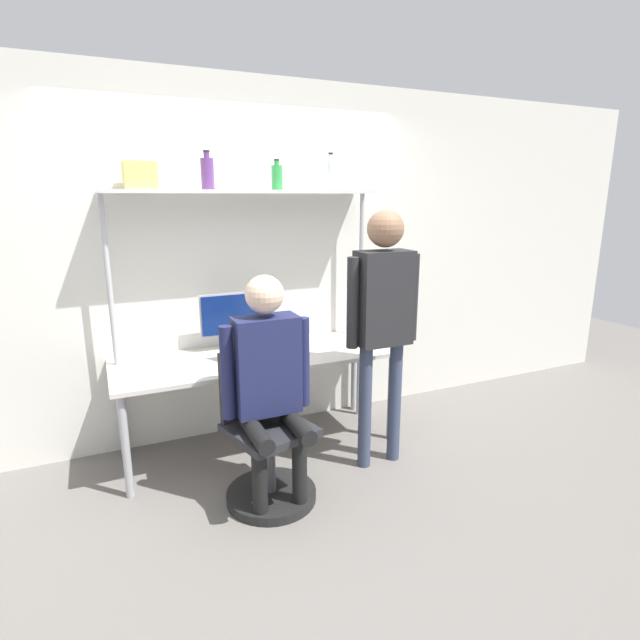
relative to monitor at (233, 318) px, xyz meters
name	(u,v)px	position (x,y,z in m)	size (l,w,h in m)	color
ground_plane	(278,469)	(0.12, -0.59, -0.97)	(12.00, 12.00, 0.00)	slate
wall_back	(240,263)	(0.12, 0.18, 0.38)	(8.00, 0.06, 2.70)	silver
desk	(258,363)	(0.12, -0.21, -0.31)	(2.04, 0.72, 0.72)	beige
shelf_unit	(246,224)	(0.12, -0.02, 0.69)	(1.94, 0.32, 1.89)	silver
monitor	(233,318)	(0.00, 0.00, 0.00)	(0.49, 0.19, 0.43)	#B7B7BC
laptop	(247,352)	(0.01, -0.30, -0.18)	(0.33, 0.24, 0.24)	#BCBCC1
cell_phone	(282,358)	(0.25, -0.37, -0.24)	(0.07, 0.15, 0.01)	black
office_chair	(267,454)	(-0.04, -0.87, -0.67)	(0.56, 0.56, 0.95)	black
person_seated	(269,373)	(-0.03, -0.91, -0.12)	(0.55, 0.47, 1.42)	black
person_standing	(383,307)	(0.82, -0.79, 0.17)	(0.54, 0.24, 1.77)	#38425B
bottle_clear	(331,174)	(0.79, -0.02, 1.04)	(0.07, 0.07, 0.27)	silver
bottle_purple	(207,173)	(-0.14, -0.02, 1.04)	(0.09, 0.09, 0.26)	#593372
bottle_green	(277,177)	(0.36, -0.02, 1.02)	(0.08, 0.08, 0.21)	#2D8C3F
storage_box	(140,176)	(-0.58, -0.02, 1.01)	(0.20, 0.23, 0.17)	#DBCC66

